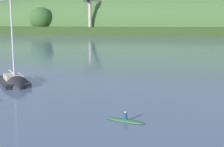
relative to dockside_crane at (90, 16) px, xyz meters
The scene contains 4 objects.
far_shoreline_hill 70.24m from the dockside_crane, 18.44° to the left, with size 541.87×98.94×61.26m.
dockside_crane is the anchor object (origin of this frame).
sailboat_midwater_white 154.58m from the dockside_crane, 82.33° to the right, with size 7.42×8.80×12.52m.
canoe_with_paddler 170.23m from the dockside_crane, 77.66° to the right, with size 3.53×1.94×1.02m.
Camera 1 is at (1.36, 2.50, 8.30)m, focal length 49.98 mm.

